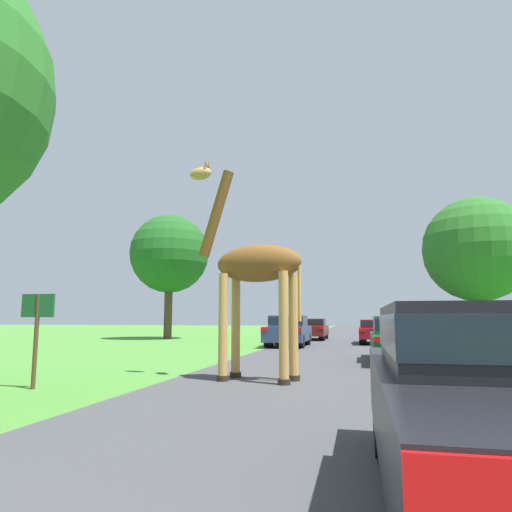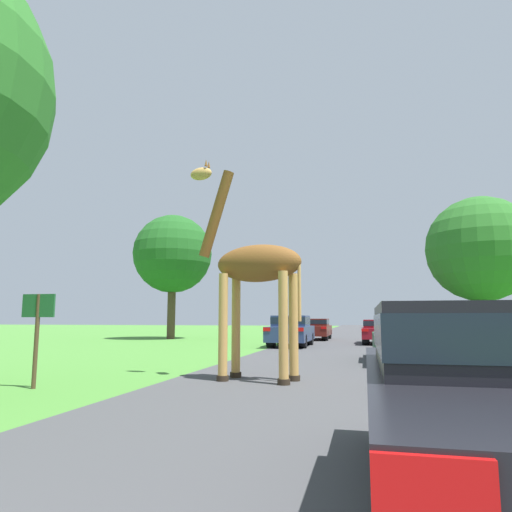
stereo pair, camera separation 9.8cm
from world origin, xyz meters
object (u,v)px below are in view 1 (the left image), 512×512
(giraffe_near_road, at_px, (254,272))
(car_queue_left, at_px, (312,328))
(car_queue_right, at_px, (377,330))
(tree_left_edge, at_px, (477,250))
(car_verge_right, at_px, (402,337))
(car_rear_follower, at_px, (456,352))
(sign_post, at_px, (37,322))
(car_lead_maroon, at_px, (509,401))
(tree_centre_back, at_px, (170,254))
(car_far_ahead, at_px, (288,330))

(giraffe_near_road, distance_m, car_queue_left, 18.94)
(car_queue_right, relative_size, tree_left_edge, 0.58)
(car_queue_right, height_order, car_queue_left, car_queue_left)
(car_queue_left, bearing_deg, car_verge_right, -73.21)
(car_verge_right, distance_m, car_rear_follower, 5.65)
(giraffe_near_road, relative_size, tree_left_edge, 0.70)
(car_queue_right, relative_size, sign_post, 2.35)
(car_verge_right, relative_size, tree_left_edge, 0.63)
(car_queue_right, bearing_deg, car_rear_follower, -86.80)
(car_lead_maroon, relative_size, car_queue_left, 0.97)
(car_verge_right, height_order, sign_post, sign_post)
(car_queue_left, height_order, car_verge_right, car_verge_right)
(giraffe_near_road, distance_m, sign_post, 4.39)
(tree_centre_back, bearing_deg, car_verge_right, -43.43)
(car_queue_right, xyz_separation_m, car_rear_follower, (0.87, -15.48, 0.01))
(giraffe_near_road, distance_m, car_rear_follower, 4.26)
(car_lead_maroon, height_order, tree_left_edge, tree_left_edge)
(car_lead_maroon, height_order, car_verge_right, car_lead_maroon)
(car_queue_right, height_order, sign_post, sign_post)
(car_rear_follower, relative_size, tree_left_edge, 0.57)
(car_verge_right, height_order, tree_left_edge, tree_left_edge)
(giraffe_near_road, bearing_deg, car_queue_right, -1.31)
(car_queue_right, bearing_deg, car_lead_maroon, -89.63)
(car_lead_maroon, relative_size, tree_left_edge, 0.59)
(sign_post, bearing_deg, tree_left_edge, 54.30)
(tree_left_edge, height_order, tree_centre_back, tree_centre_back)
(car_far_ahead, height_order, car_rear_follower, car_far_ahead)
(car_queue_left, bearing_deg, car_far_ahead, -93.24)
(giraffe_near_road, xyz_separation_m, car_far_ahead, (-1.09, 11.91, -1.55))
(giraffe_near_road, height_order, tree_centre_back, tree_centre_back)
(car_queue_left, bearing_deg, tree_centre_back, -171.46)
(giraffe_near_road, height_order, sign_post, giraffe_near_road)
(giraffe_near_road, height_order, car_verge_right, giraffe_near_road)
(sign_post, bearing_deg, car_queue_right, 68.23)
(tree_centre_back, bearing_deg, car_far_ahead, -33.22)
(giraffe_near_road, xyz_separation_m, car_queue_left, (-0.69, 18.85, -1.61))
(car_lead_maroon, height_order, sign_post, sign_post)
(car_lead_maroon, xyz_separation_m, car_far_ahead, (-4.26, 18.06, -0.01))
(giraffe_near_road, relative_size, car_lead_maroon, 1.18)
(tree_left_edge, relative_size, sign_post, 4.06)
(tree_left_edge, distance_m, sign_post, 20.16)
(car_queue_right, distance_m, car_queue_left, 5.38)
(car_queue_left, xyz_separation_m, sign_post, (-3.05, -20.87, 0.54))
(giraffe_near_road, bearing_deg, sign_post, 128.40)
(car_lead_maroon, bearing_deg, car_verge_right, 88.62)
(car_lead_maroon, relative_size, car_far_ahead, 0.99)
(giraffe_near_road, distance_m, tree_left_edge, 16.32)
(car_queue_left, distance_m, car_far_ahead, 6.95)
(car_queue_left, bearing_deg, sign_post, -98.33)
(car_verge_right, height_order, tree_centre_back, tree_centre_back)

